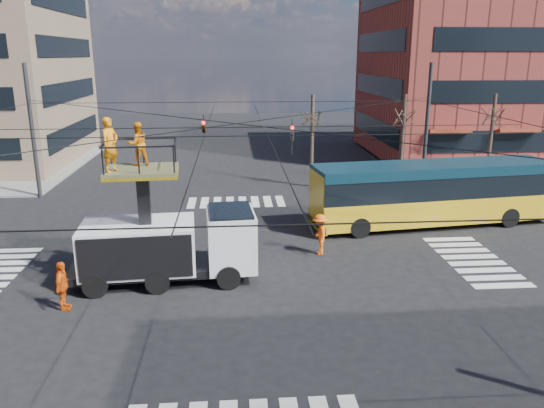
% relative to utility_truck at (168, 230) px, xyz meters
% --- Properties ---
extents(ground, '(120.00, 120.00, 0.00)m').
position_rel_utility_truck_xyz_m(ground, '(2.67, 1.09, -2.04)').
color(ground, black).
rests_on(ground, ground).
extents(sidewalk_ne, '(18.00, 18.00, 0.12)m').
position_rel_utility_truck_xyz_m(sidewalk_ne, '(23.67, 22.09, -1.98)').
color(sidewalk_ne, slate).
rests_on(sidewalk_ne, ground).
extents(crosswalks, '(22.40, 22.40, 0.02)m').
position_rel_utility_truck_xyz_m(crosswalks, '(2.67, 1.09, -2.03)').
color(crosswalks, silver).
rests_on(crosswalks, ground).
extents(building_ne, '(20.06, 16.06, 14.00)m').
position_rel_utility_truck_xyz_m(building_ne, '(24.65, 25.07, 4.96)').
color(building_ne, maroon).
rests_on(building_ne, ground).
extents(overhead_network, '(24.24, 24.24, 8.00)m').
position_rel_utility_truck_xyz_m(overhead_network, '(2.60, 1.49, 2.24)').
color(overhead_network, '#2D2D30').
rests_on(overhead_network, ground).
extents(tree_a, '(2.00, 2.00, 6.00)m').
position_rel_utility_truck_xyz_m(tree_a, '(7.67, 14.59, 2.58)').
color(tree_a, '#382B21').
rests_on(tree_a, ground).
extents(tree_b, '(2.00, 2.00, 6.00)m').
position_rel_utility_truck_xyz_m(tree_b, '(13.67, 14.59, 2.58)').
color(tree_b, '#382B21').
rests_on(tree_b, ground).
extents(tree_c, '(2.00, 2.00, 6.00)m').
position_rel_utility_truck_xyz_m(tree_c, '(19.67, 14.59, 2.58)').
color(tree_c, '#382B21').
rests_on(tree_c, ground).
extents(utility_truck, '(7.15, 3.07, 6.38)m').
position_rel_utility_truck_xyz_m(utility_truck, '(0.00, 0.00, 0.00)').
color(utility_truck, black).
rests_on(utility_truck, ground).
extents(city_bus, '(12.59, 4.20, 3.20)m').
position_rel_utility_truck_xyz_m(city_bus, '(12.62, 6.05, -0.32)').
color(city_bus, yellow).
rests_on(city_bus, ground).
extents(traffic_cone, '(0.36, 0.36, 0.65)m').
position_rel_utility_truck_xyz_m(traffic_cone, '(-2.89, -0.60, -1.72)').
color(traffic_cone, orange).
rests_on(traffic_cone, ground).
extents(worker_ground, '(0.43, 1.02, 1.74)m').
position_rel_utility_truck_xyz_m(worker_ground, '(-3.34, -2.27, -1.17)').
color(worker_ground, '#E7560E').
rests_on(worker_ground, ground).
extents(flagger, '(0.71, 1.19, 1.82)m').
position_rel_utility_truck_xyz_m(flagger, '(6.24, 2.29, -1.14)').
color(flagger, '#FF5B10').
rests_on(flagger, ground).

